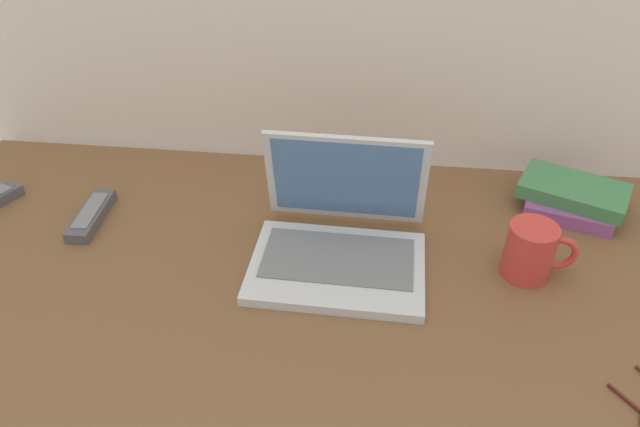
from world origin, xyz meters
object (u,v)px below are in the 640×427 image
(laptop, at_px, (340,236))
(coffee_mug, at_px, (531,250))
(remote_control_near, at_px, (91,215))
(book_stack, at_px, (572,197))

(laptop, xyz_separation_m, coffee_mug, (0.34, -0.01, 0.01))
(remote_control_near, bearing_deg, laptop, -6.12)
(remote_control_near, height_order, book_stack, book_stack)
(coffee_mug, relative_size, remote_control_near, 0.77)
(laptop, relative_size, remote_control_near, 1.94)
(remote_control_near, bearing_deg, book_stack, 8.87)
(laptop, height_order, remote_control_near, laptop)
(laptop, height_order, coffee_mug, laptop)
(laptop, xyz_separation_m, book_stack, (0.46, 0.20, -0.02))
(laptop, xyz_separation_m, remote_control_near, (-0.50, 0.05, -0.03))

